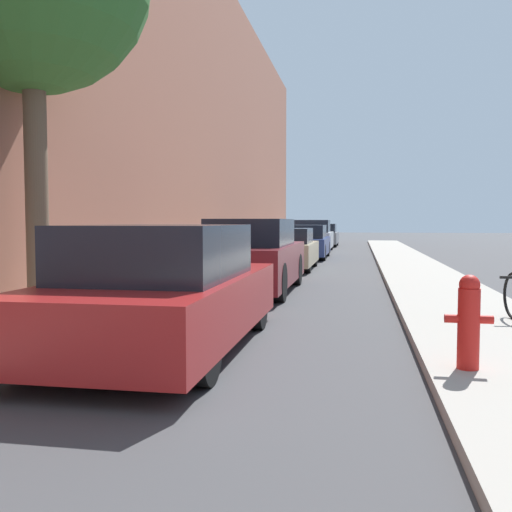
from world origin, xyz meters
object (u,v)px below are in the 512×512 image
at_px(parked_car_maroon, 253,257).
at_px(parked_car_champagne, 284,249).
at_px(parked_car_red, 164,291).
at_px(parked_car_grey, 321,235).
at_px(fire_hydrant, 469,321).
at_px(parked_car_navy, 304,242).
at_px(parked_car_silver, 312,237).

height_order(parked_car_maroon, parked_car_champagne, parked_car_maroon).
bearing_deg(parked_car_red, parked_car_grey, 89.98).
bearing_deg(fire_hydrant, parked_car_navy, 100.31).
relative_size(parked_car_maroon, parked_car_grey, 1.12).
bearing_deg(parked_car_navy, parked_car_red, -90.20).
relative_size(parked_car_champagne, fire_hydrant, 4.60).
relative_size(parked_car_red, parked_car_navy, 0.97).
relative_size(parked_car_champagne, parked_car_grey, 0.98).
height_order(parked_car_maroon, parked_car_navy, parked_car_maroon).
bearing_deg(parked_car_champagne, parked_car_red, -89.60).
bearing_deg(parked_car_navy, parked_car_maroon, -90.13).
xyz_separation_m(parked_car_silver, parked_car_grey, (0.09, 5.58, -0.08)).
height_order(parked_car_champagne, parked_car_grey, parked_car_grey).
xyz_separation_m(parked_car_champagne, fire_hydrant, (3.25, -11.81, -0.04)).
height_order(parked_car_champagne, parked_car_silver, parked_car_silver).
relative_size(parked_car_red, parked_car_maroon, 0.96).
distance_m(parked_car_navy, parked_car_grey, 10.91).
bearing_deg(parked_car_silver, parked_car_maroon, -89.63).
bearing_deg(parked_car_grey, fire_hydrant, -83.57).
bearing_deg(parked_car_grey, parked_car_silver, -90.87).
height_order(parked_car_red, parked_car_maroon, parked_car_maroon).
relative_size(parked_car_champagne, parked_car_silver, 0.95).
height_order(parked_car_navy, parked_car_grey, same).
xyz_separation_m(parked_car_maroon, parked_car_navy, (0.03, 10.98, -0.10)).
bearing_deg(parked_car_maroon, parked_car_silver, 90.37).
xyz_separation_m(parked_car_red, parked_car_maroon, (0.03, 5.39, 0.05)).
distance_m(parked_car_silver, parked_car_grey, 5.59).
relative_size(parked_car_navy, parked_car_silver, 1.08).
height_order(parked_car_silver, fire_hydrant, parked_car_silver).
distance_m(parked_car_champagne, parked_car_navy, 5.31).
distance_m(parked_car_champagne, parked_car_grey, 16.22).
distance_m(parked_car_red, parked_car_grey, 27.28).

